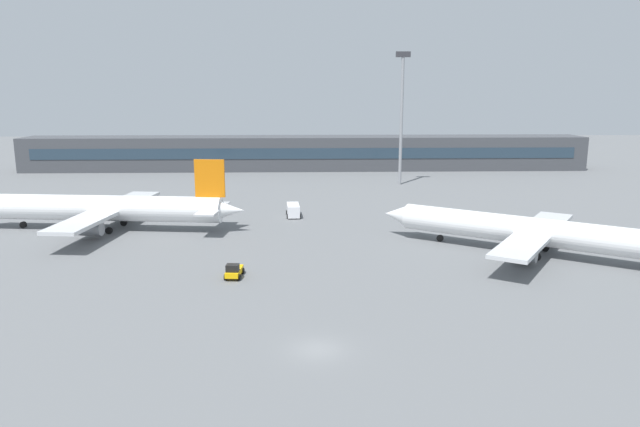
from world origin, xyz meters
The scene contains 7 objects.
ground_plane centered at (0.00, 40.00, 0.00)m, with size 400.00×400.00×0.00m, color slate.
terminal_building centered at (0.00, 113.83, 4.50)m, with size 151.08×12.13×9.00m.
airplane_near centered at (27.91, 27.97, 3.07)m, with size 35.24×26.46×10.06m.
airplane_mid centered at (-31.97, 43.36, 3.35)m, with size 44.43×31.15×10.98m.
baggage_tug_yellow centered at (-8.98, 19.07, 0.80)m, with size 2.05×3.71×1.75m.
service_van_white centered at (-2.65, 52.03, 1.11)m, with size 2.56×5.31×2.08m.
floodlight_tower_west centered at (21.35, 86.44, 16.83)m, with size 3.20×0.80×29.51m.
Camera 1 is at (-1.25, -43.89, 20.60)m, focal length 32.35 mm.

